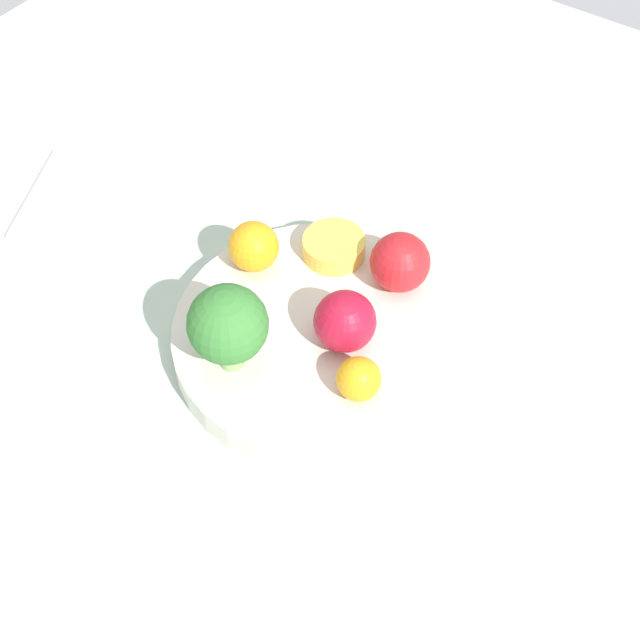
# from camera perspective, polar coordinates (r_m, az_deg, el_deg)

# --- Properties ---
(ground_plane) EXTENTS (6.00, 6.00, 0.00)m
(ground_plane) POSITION_cam_1_polar(r_m,az_deg,el_deg) (0.76, -0.00, -2.64)
(ground_plane) COLOR gray
(table_surface) EXTENTS (1.20, 1.20, 0.02)m
(table_surface) POSITION_cam_1_polar(r_m,az_deg,el_deg) (0.75, -0.00, -2.18)
(table_surface) COLOR #B2C6B2
(table_surface) RESTS_ON ground_plane
(bowl) EXTENTS (0.24, 0.24, 0.03)m
(bowl) POSITION_cam_1_polar(r_m,az_deg,el_deg) (0.74, -0.00, -1.12)
(bowl) COLOR silver
(bowl) RESTS_ON table_surface
(broccoli) EXTENTS (0.06, 0.06, 0.08)m
(broccoli) POSITION_cam_1_polar(r_m,az_deg,el_deg) (0.67, -5.92, -0.35)
(broccoli) COLOR #8CB76B
(broccoli) RESTS_ON bowl
(apple_red) EXTENTS (0.05, 0.05, 0.05)m
(apple_red) POSITION_cam_1_polar(r_m,az_deg,el_deg) (0.70, 1.77, 0.11)
(apple_red) COLOR #B7142D
(apple_red) RESTS_ON bowl
(apple_green) EXTENTS (0.05, 0.05, 0.05)m
(apple_green) POSITION_cam_1_polar(r_m,az_deg,el_deg) (0.74, 5.14, 3.70)
(apple_green) COLOR red
(apple_green) RESTS_ON bowl
(orange_front) EXTENTS (0.03, 0.03, 0.03)m
(orange_front) POSITION_cam_1_polar(r_m,az_deg,el_deg) (0.67, 2.49, -3.78)
(orange_front) COLOR orange
(orange_front) RESTS_ON bowl
(orange_back) EXTENTS (0.04, 0.04, 0.04)m
(orange_back) POSITION_cam_1_polar(r_m,az_deg,el_deg) (0.76, -4.28, 4.71)
(orange_back) COLOR orange
(orange_back) RESTS_ON bowl
(small_cup) EXTENTS (0.05, 0.05, 0.02)m
(small_cup) POSITION_cam_1_polar(r_m,az_deg,el_deg) (0.78, 0.90, 4.70)
(small_cup) COLOR #F4CC4C
(small_cup) RESTS_ON bowl
(napkin) EXTENTS (0.17, 0.18, 0.01)m
(napkin) POSITION_cam_1_polar(r_m,az_deg,el_deg) (0.89, -13.83, 7.42)
(napkin) COLOR beige
(napkin) RESTS_ON table_surface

